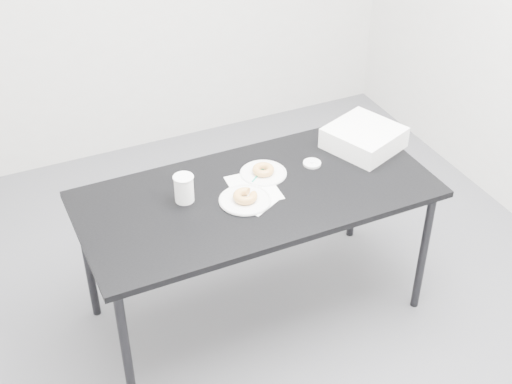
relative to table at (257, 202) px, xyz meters
name	(u,v)px	position (x,y,z in m)	size (l,w,h in m)	color
floor	(239,330)	(-0.15, -0.11, -0.72)	(4.00, 4.00, 0.00)	#515156
table	(257,202)	(0.00, 0.00, 0.00)	(1.72, 0.82, 0.78)	black
scorecard	(254,188)	(0.00, 0.04, 0.06)	(0.22, 0.27, 0.00)	white
logo_patch	(261,174)	(0.08, 0.13, 0.06)	(0.04, 0.04, 0.00)	green
pen	(258,175)	(0.06, 0.12, 0.07)	(0.01, 0.01, 0.13)	#0D9477
napkin	(255,201)	(-0.04, -0.07, 0.06)	(0.17, 0.17, 0.00)	white
plate_near	(245,200)	(-0.08, -0.05, 0.07)	(0.25, 0.25, 0.01)	white
donut_near	(245,196)	(-0.08, -0.05, 0.09)	(0.12, 0.12, 0.04)	#C5833E
plate_far	(263,173)	(0.09, 0.13, 0.06)	(0.23, 0.23, 0.01)	white
donut_far	(263,170)	(0.09, 0.13, 0.08)	(0.11, 0.11, 0.04)	#C5833E
coffee_cup	(184,188)	(-0.34, 0.08, 0.13)	(0.09, 0.09, 0.14)	white
cup_lid	(312,163)	(0.35, 0.10, 0.07)	(0.09, 0.09, 0.01)	silver
bakery_box	(364,138)	(0.68, 0.14, 0.12)	(0.34, 0.34, 0.11)	white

